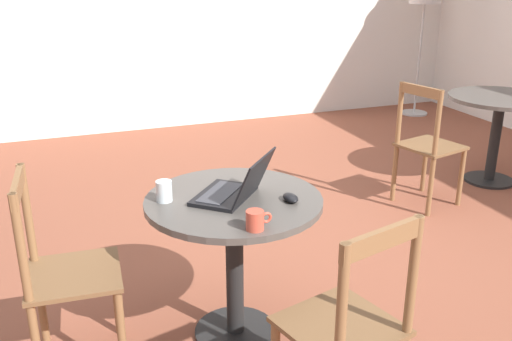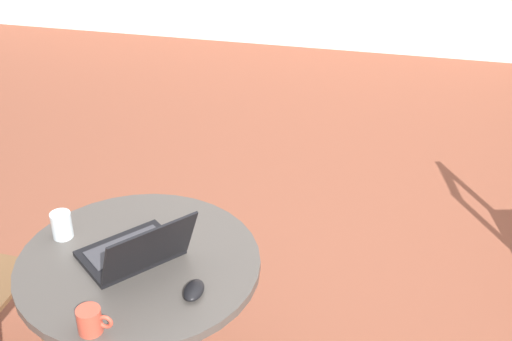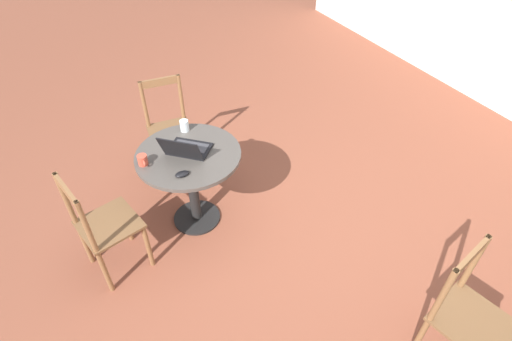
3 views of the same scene
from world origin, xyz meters
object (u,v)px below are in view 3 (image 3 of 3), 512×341
cafe_table_near (190,169)px  laptop (187,149)px  drinking_glass (184,126)px  chair_mid_left (466,316)px  chair_near_left (170,129)px  mouse (182,174)px  mug (143,160)px  chair_near_front (103,227)px

cafe_table_near → laptop: 0.20m
cafe_table_near → drinking_glass: size_ratio=8.54×
chair_mid_left → cafe_table_near: bearing=-150.7°
chair_near_left → mouse: size_ratio=9.06×
cafe_table_near → mouse: 0.31m
chair_near_left → drinking_glass: 0.55m
chair_near_left → chair_mid_left: same height
laptop → mouse: bearing=-26.9°
cafe_table_near → mouse: mouse is taller
cafe_table_near → chair_mid_left: (1.80, 1.01, -0.11)m
cafe_table_near → mug: bearing=-93.3°
chair_near_front → chair_mid_left: 2.36m
chair_mid_left → mug: bearing=-143.6°
drinking_glass → mug: bearing=-55.9°
mouse → drinking_glass: bearing=159.4°
cafe_table_near → drinking_glass: (-0.29, 0.08, 0.20)m
chair_near_front → laptop: (-0.19, 0.71, 0.31)m
laptop → mouse: laptop is taller
chair_near_front → chair_mid_left: bearing=47.1°
chair_near_front → drinking_glass: (-0.49, 0.80, 0.31)m
mouse → drinking_glass: drinking_glass is taller
chair_mid_left → mug: size_ratio=8.44×
chair_mid_left → laptop: bearing=-150.6°
chair_mid_left → drinking_glass: (-2.10, -0.94, 0.31)m
mouse → drinking_glass: size_ratio=1.07×
chair_near_left → chair_mid_left: (2.55, 0.96, 0.00)m
cafe_table_near → chair_mid_left: bearing=29.3°
chair_mid_left → mouse: (-1.58, -1.13, 0.28)m
chair_near_left → cafe_table_near: bearing=-3.8°
chair_near_left → laptop: bearing=-4.2°
chair_near_front → chair_mid_left: size_ratio=1.00×
cafe_table_near → mouse: bearing=-28.1°
chair_mid_left → chair_near_front: bearing=-132.9°
cafe_table_near → chair_near_front: chair_near_front is taller
drinking_glass → chair_near_left: bearing=-176.8°
cafe_table_near → chair_near_front: (0.19, -0.72, -0.11)m
laptop → mug: size_ratio=3.98×
chair_near_left → drinking_glass: chair_near_left is taller
mouse → mug: (-0.24, -0.21, 0.02)m
chair_mid_left → drinking_glass: bearing=-156.0°
cafe_table_near → mug: size_ratio=7.42×
chair_mid_left → mouse: size_ratio=9.06×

